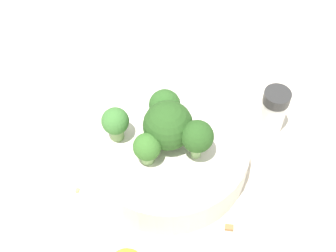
# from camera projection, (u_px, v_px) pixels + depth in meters

# --- Properties ---
(ground_plane) EXTENTS (3.00, 3.00, 0.00)m
(ground_plane) POSITION_uv_depth(u_px,v_px,m) (168.00, 164.00, 0.60)
(ground_plane) COLOR beige
(bowl) EXTENTS (0.20, 0.20, 0.05)m
(bowl) POSITION_uv_depth(u_px,v_px,m) (168.00, 153.00, 0.58)
(bowl) COLOR silver
(bowl) RESTS_ON ground_plane
(broccoli_floret_0) EXTENTS (0.04, 0.04, 0.06)m
(broccoli_floret_0) POSITION_uv_depth(u_px,v_px,m) (197.00, 138.00, 0.52)
(broccoli_floret_0) COLOR #8EB770
(broccoli_floret_0) RESTS_ON bowl
(broccoli_floret_1) EXTENTS (0.03, 0.03, 0.04)m
(broccoli_floret_1) POSITION_uv_depth(u_px,v_px,m) (147.00, 148.00, 0.52)
(broccoli_floret_1) COLOR #84AD66
(broccoli_floret_1) RESTS_ON bowl
(broccoli_floret_2) EXTENTS (0.04, 0.04, 0.05)m
(broccoli_floret_2) POSITION_uv_depth(u_px,v_px,m) (165.00, 106.00, 0.56)
(broccoli_floret_2) COLOR #8EB770
(broccoli_floret_2) RESTS_ON bowl
(broccoli_floret_3) EXTENTS (0.06, 0.06, 0.06)m
(broccoli_floret_3) POSITION_uv_depth(u_px,v_px,m) (166.00, 124.00, 0.54)
(broccoli_floret_3) COLOR #8EB770
(broccoli_floret_3) RESTS_ON bowl
(broccoli_floret_4) EXTENTS (0.03, 0.03, 0.05)m
(broccoli_floret_4) POSITION_uv_depth(u_px,v_px,m) (115.00, 123.00, 0.54)
(broccoli_floret_4) COLOR #7A9E5B
(broccoli_floret_4) RESTS_ON bowl
(pepper_shaker) EXTENTS (0.03, 0.03, 0.07)m
(pepper_shaker) POSITION_uv_depth(u_px,v_px,m) (273.00, 111.00, 0.61)
(pepper_shaker) COLOR silver
(pepper_shaker) RESTS_ON ground_plane
(almond_crumb_0) EXTENTS (0.01, 0.01, 0.01)m
(almond_crumb_0) POSITION_uv_depth(u_px,v_px,m) (229.00, 227.00, 0.54)
(almond_crumb_0) COLOR olive
(almond_crumb_0) RESTS_ON ground_plane
(almond_crumb_1) EXTENTS (0.01, 0.01, 0.01)m
(almond_crumb_1) POSITION_uv_depth(u_px,v_px,m) (77.00, 190.00, 0.57)
(almond_crumb_1) COLOR tan
(almond_crumb_1) RESTS_ON ground_plane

